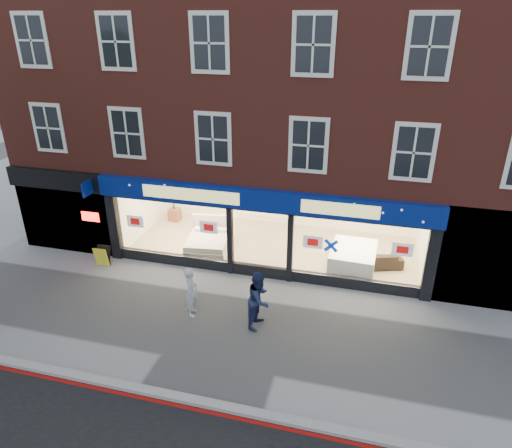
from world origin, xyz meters
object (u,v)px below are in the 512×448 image
at_px(mattress_stack, 353,258).
at_px(pedestrian_grey, 191,291).
at_px(display_bed, 209,242).
at_px(pedestrian_blue, 259,299).
at_px(sofa, 374,259).
at_px(a_board, 103,256).

bearing_deg(mattress_stack, pedestrian_grey, -139.24).
bearing_deg(display_bed, mattress_stack, -8.69).
relative_size(display_bed, pedestrian_blue, 1.20).
relative_size(mattress_stack, sofa, 1.02).
bearing_deg(a_board, display_bed, 28.38).
distance_m(a_board, pedestrian_blue, 6.66).
bearing_deg(sofa, mattress_stack, 2.83).
distance_m(display_bed, sofa, 6.18).
distance_m(sofa, pedestrian_grey, 6.73).
height_order(display_bed, a_board, display_bed).
bearing_deg(sofa, pedestrian_blue, 34.81).
height_order(sofa, a_board, a_board).
relative_size(pedestrian_grey, pedestrian_blue, 0.91).
bearing_deg(pedestrian_grey, display_bed, -0.33).
bearing_deg(pedestrian_grey, a_board, 52.30).
relative_size(mattress_stack, pedestrian_grey, 1.26).
relative_size(a_board, pedestrian_grey, 0.49).
bearing_deg(sofa, a_board, -4.84).
bearing_deg(display_bed, a_board, -157.02).
bearing_deg(a_board, pedestrian_blue, -19.75).
xyz_separation_m(mattress_stack, sofa, (0.72, 0.28, -0.10)).
distance_m(mattress_stack, pedestrian_blue, 4.62).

